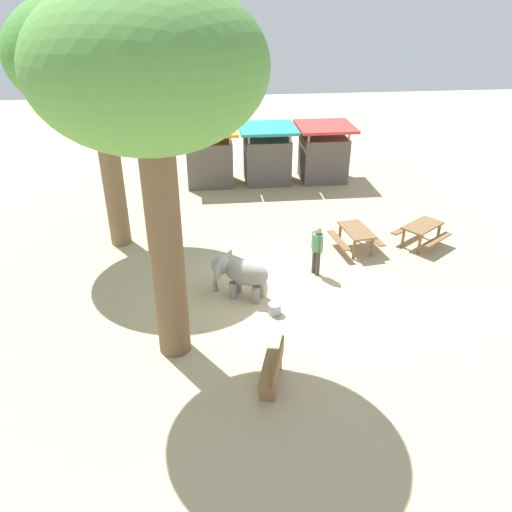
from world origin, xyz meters
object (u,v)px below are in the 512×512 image
object	(u,v)px
elephant	(241,273)
feed_bucket	(275,309)
person_handler	(317,247)
market_stall_teal	(267,157)
picnic_table_near	(356,234)
wooden_bench	(274,368)
picnic_table_far	(422,230)
market_stall_orange	(209,159)
market_stall_red	(323,155)
shade_tree_main	(149,78)
shade_tree_secondary	(95,57)

from	to	relation	value
elephant	feed_bucket	xyz separation A→B (m)	(0.85, -1.01, -0.62)
person_handler	market_stall_teal	size ratio (longest dim) A/B	0.64
elephant	market_stall_teal	world-z (taller)	market_stall_teal
picnic_table_near	wooden_bench	bearing A→B (deg)	141.40
picnic_table_near	picnic_table_far	size ratio (longest dim) A/B	0.81
market_stall_teal	picnic_table_far	bearing A→B (deg)	-57.32
picnic_table_far	feed_bucket	world-z (taller)	picnic_table_far
elephant	market_stall_orange	bearing A→B (deg)	-59.68
picnic_table_near	elephant	bearing A→B (deg)	112.96
market_stall_red	feed_bucket	size ratio (longest dim) A/B	7.00
shade_tree_main	wooden_bench	distance (m)	6.60
person_handler	picnic_table_near	size ratio (longest dim) A/B	0.96
shade_tree_main	wooden_bench	bearing A→B (deg)	-34.54
wooden_bench	market_stall_red	world-z (taller)	market_stall_red
picnic_table_near	person_handler	bearing A→B (deg)	122.60
picnic_table_near	feed_bucket	size ratio (longest dim) A/B	4.69
shade_tree_secondary	picnic_table_near	bearing A→B (deg)	-10.26
shade_tree_main	picnic_table_far	distance (m)	11.25
picnic_table_near	shade_tree_main	bearing A→B (deg)	120.18
market_stall_red	picnic_table_far	bearing A→B (deg)	-74.92
elephant	shade_tree_secondary	world-z (taller)	shade_tree_secondary
wooden_bench	picnic_table_far	world-z (taller)	wooden_bench
picnic_table_far	market_stall_orange	xyz separation A→B (m)	(-7.08, 6.99, 0.55)
wooden_bench	picnic_table_near	size ratio (longest dim) A/B	0.86
person_handler	picnic_table_far	bearing A→B (deg)	175.02
shade_tree_main	market_stall_orange	bearing A→B (deg)	83.95
shade_tree_secondary	market_stall_red	size ratio (longest dim) A/B	3.20
market_stall_orange	market_stall_teal	size ratio (longest dim) A/B	1.00
picnic_table_near	market_stall_orange	size ratio (longest dim) A/B	0.67
market_stall_orange	market_stall_red	size ratio (longest dim) A/B	1.00
picnic_table_near	market_stall_orange	distance (m)	8.53
feed_bucket	market_stall_red	bearing A→B (deg)	70.37
shade_tree_secondary	market_stall_teal	bearing A→B (deg)	43.60
elephant	shade_tree_main	xyz separation A→B (m)	(-1.84, -2.20, 5.70)
market_stall_red	shade_tree_secondary	bearing A→B (deg)	-146.52
person_handler	shade_tree_secondary	world-z (taller)	shade_tree_secondary
wooden_bench	feed_bucket	distance (m)	2.80
shade_tree_secondary	market_stall_red	xyz separation A→B (m)	(8.51, 5.63, -4.99)
market_stall_orange	market_stall_red	distance (m)	5.20
elephant	wooden_bench	distance (m)	3.80
shade_tree_main	shade_tree_secondary	size ratio (longest dim) A/B	1.03
picnic_table_near	picnic_table_far	xyz separation A→B (m)	(2.36, 0.10, 0.00)
shade_tree_secondary	picnic_table_far	xyz separation A→B (m)	(10.39, -1.36, -5.55)
picnic_table_near	picnic_table_far	distance (m)	2.36
shade_tree_main	market_stall_orange	xyz separation A→B (m)	(1.25, 11.74, -5.34)
shade_tree_secondary	picnic_table_near	size ratio (longest dim) A/B	4.78
shade_tree_secondary	market_stall_teal	distance (m)	9.57
market_stall_orange	feed_bucket	size ratio (longest dim) A/B	7.00
picnic_table_far	market_stall_red	distance (m)	7.26
shade_tree_secondary	feed_bucket	size ratio (longest dim) A/B	22.37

